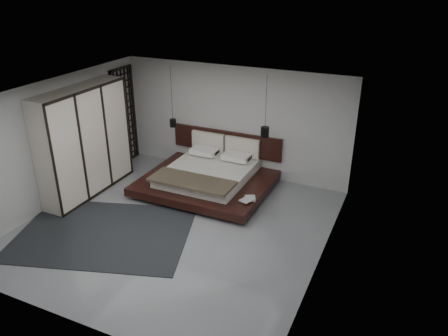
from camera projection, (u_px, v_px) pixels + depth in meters
The scene contains 14 objects.
floor at pixel (176, 226), 9.13m from camera, with size 6.00×6.00×0.00m, color gray.
ceiling at pixel (169, 95), 7.97m from camera, with size 6.00×6.00×0.00m, color white.
wall_back at pixel (233, 121), 11.04m from camera, with size 6.00×6.00×0.00m, color beige.
wall_front at pixel (63, 245), 6.07m from camera, with size 6.00×6.00×0.00m, color beige.
wall_left at pixel (56, 142), 9.68m from camera, with size 6.00×6.00×0.00m, color beige.
wall_right at pixel (325, 195), 7.42m from camera, with size 6.00×6.00×0.00m, color beige.
lattice_screen at pixel (125, 116), 11.73m from camera, with size 0.05×0.90×2.60m, color black.
bed at pixel (208, 176), 10.65m from camera, with size 3.01×2.49×1.12m.
book_lower at pixel (245, 199), 9.62m from camera, with size 0.23×0.31×0.03m, color #99724C.
book_upper at pixel (243, 198), 9.59m from camera, with size 0.24×0.32×0.02m, color #99724C.
pendant_left at pixel (173, 123), 11.09m from camera, with size 0.16×0.16×1.56m.
pendant_right at pixel (265, 132), 10.11m from camera, with size 0.19×0.19×1.45m.
wardrobe at pixel (84, 142), 10.08m from camera, with size 0.61×2.59×2.54m.
rug at pixel (104, 233), 8.88m from camera, with size 3.43×2.45×0.01m, color black.
Camera 1 is at (4.15, -6.68, 4.90)m, focal length 35.00 mm.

